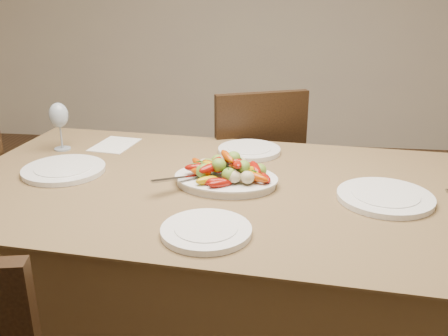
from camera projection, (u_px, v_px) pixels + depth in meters
name	position (u px, v px, depth m)	size (l,w,h in m)	color
dining_table	(224.00, 282.00, 1.80)	(1.84, 1.04, 0.76)	brown
chair_far	(247.00, 179.00, 2.49)	(0.42, 0.42, 0.95)	black
serving_platter	(226.00, 181.00, 1.67)	(0.34, 0.25, 0.02)	white
roasted_vegetables	(226.00, 165.00, 1.65)	(0.28, 0.19, 0.09)	maroon
serving_spoon	(204.00, 173.00, 1.64)	(0.28, 0.06, 0.03)	#9EA0A8
plate_left	(64.00, 170.00, 1.78)	(0.29, 0.29, 0.02)	white
plate_right	(385.00, 197.00, 1.56)	(0.30, 0.30, 0.02)	white
plate_far	(249.00, 151.00, 1.99)	(0.25, 0.25, 0.02)	white
plate_near	(206.00, 231.00, 1.35)	(0.25, 0.25, 0.02)	white
wine_glass	(60.00, 125.00, 1.99)	(0.08, 0.08, 0.20)	#8C99A5
menu_card	(115.00, 145.00, 2.08)	(0.15, 0.21, 0.00)	silver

